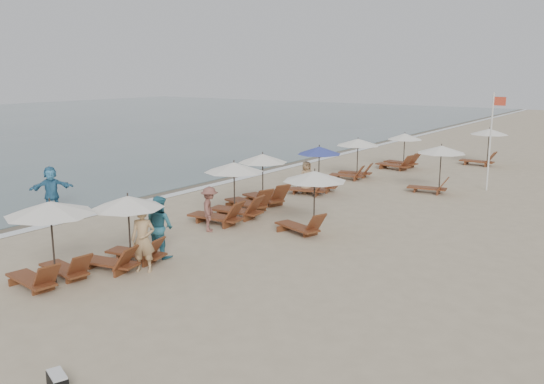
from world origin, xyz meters
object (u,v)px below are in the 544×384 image
Objects in this scene: beachgoer_far_b at (306,177)px; flag_pole_near at (491,137)px; lounger_station_6 at (400,152)px; inland_station_0 at (308,193)px; lounger_station_1 at (124,232)px; lounger_station_3 at (257,184)px; beachgoer_mid_a at (160,226)px; lounger_station_4 at (315,171)px; lounger_station_0 at (49,239)px; lounger_station_5 at (354,156)px; waterline_walker at (51,189)px; beachgoer_near at (143,240)px; lounger_station_2 at (228,194)px; duffel_bag at (57,381)px; inland_station_1 at (436,162)px; inland_station_2 at (484,143)px; beachgoer_mid_b at (210,209)px.

flag_pole_near is at bearing -24.19° from beachgoer_far_b.
lounger_station_6 is 0.98× the size of inland_station_0.
lounger_station_3 is at bearing 99.23° from lounger_station_1.
lounger_station_4 is at bearing -83.35° from beachgoer_mid_a.
lounger_station_0 is 22.79m from lounger_station_6.
lounger_station_6 is at bearing 91.00° from lounger_station_1.
lounger_station_5 is at bearing 93.05° from lounger_station_4.
lounger_station_3 is at bearing -23.67° from waterline_walker.
beachgoer_near is (1.55, -11.86, -0.13)m from lounger_station_4.
duffel_bag is (4.94, -10.75, -0.90)m from lounger_station_2.
beachgoer_mid_a is 0.41× the size of flag_pole_near.
inland_station_1 is (4.78, -1.06, 0.28)m from lounger_station_5.
inland_station_0 reaches higher than beachgoer_near.
waterline_walker is at bearing -157.73° from lounger_station_2.
beachgoer_mid_a is at bearing -104.36° from inland_station_1.
flag_pole_near is at bearing -72.90° from inland_station_2.
beachgoer_far_b is 8.93m from flag_pole_near.
flag_pole_near reaches higher than lounger_station_5.
lounger_station_5 is (-0.51, 18.40, -0.07)m from lounger_station_0.
inland_station_0 is 4.36× the size of duffel_bag.
beachgoer_mid_b is (-1.24, 4.20, -0.13)m from beachgoer_near.
lounger_station_3 is 1.40× the size of beachgoer_mid_a.
waterline_walker is (-6.74, -13.51, -0.27)m from lounger_station_5.
lounger_station_2 reaches higher than inland_station_2.
lounger_station_3 is at bearing 101.68° from lounger_station_2.
inland_station_1 reaches higher than lounger_station_6.
lounger_station_6 is 16.47m from beachgoer_mid_b.
lounger_station_4 is 1.33× the size of waterline_walker.
flag_pole_near reaches higher than inland_station_1.
beachgoer_mid_b is at bearing 89.70° from lounger_station_0.
beachgoer_mid_b is 1.06× the size of beachgoer_far_b.
lounger_station_2 is at bearing -115.33° from inland_station_1.
lounger_station_4 is 0.49m from beachgoer_far_b.
lounger_station_1 is at bearing -86.11° from lounger_station_4.
waterline_walker is at bearing -116.52° from lounger_station_5.
beachgoer_near is 3.15× the size of duffel_bag.
duffel_bag is (4.66, -3.00, -1.11)m from lounger_station_0.
lounger_station_5 is (-0.23, 10.66, 0.14)m from lounger_station_2.
beachgoer_mid_a is (-3.17, -23.45, -0.42)m from inland_station_2.
beachgoer_near is at bearing -145.15° from beachgoer_far_b.
lounger_station_3 is 1.07× the size of lounger_station_5.
lounger_station_2 is at bearing -173.72° from inland_station_0.
beachgoer_mid_a is (-2.34, -4.79, -0.49)m from inland_station_0.
inland_station_2 reaches higher than beachgoer_mid_b.
lounger_station_0 is at bearing -85.58° from lounger_station_3.
lounger_station_3 reaches higher than beachgoer_far_b.
lounger_station_5 is at bearing 103.59° from duffel_bag.
lounger_station_6 is at bearing 81.14° from lounger_station_5.
inland_station_2 is at bearing -96.14° from beachgoer_mid_a.
duffel_bag is at bearing -80.12° from lounger_station_6.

